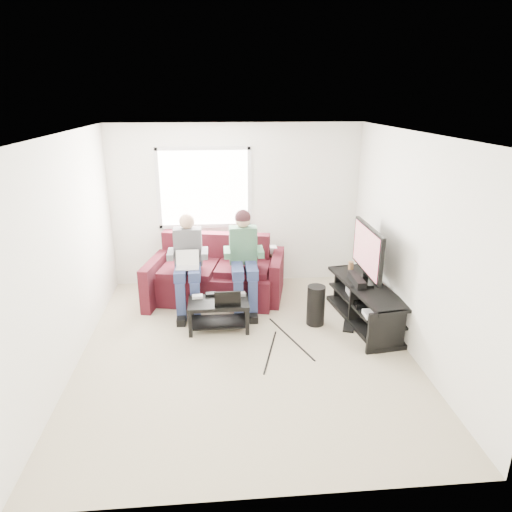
% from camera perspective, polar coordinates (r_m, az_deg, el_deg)
% --- Properties ---
extents(floor, '(4.50, 4.50, 0.00)m').
position_cam_1_polar(floor, '(5.81, -1.32, -11.49)').
color(floor, beige).
rests_on(floor, ground).
extents(ceiling, '(4.50, 4.50, 0.00)m').
position_cam_1_polar(ceiling, '(5.00, -1.55, 15.00)').
color(ceiling, white).
rests_on(ceiling, wall_back).
extents(wall_back, '(4.50, 0.00, 4.50)m').
position_cam_1_polar(wall_back, '(7.43, -2.53, 6.29)').
color(wall_back, white).
rests_on(wall_back, floor).
extents(wall_front, '(4.50, 0.00, 4.50)m').
position_cam_1_polar(wall_front, '(3.22, 1.15, -12.13)').
color(wall_front, white).
rests_on(wall_front, floor).
extents(wall_left, '(0.00, 4.50, 4.50)m').
position_cam_1_polar(wall_left, '(5.52, -22.61, 0.12)').
color(wall_left, white).
rests_on(wall_left, floor).
extents(wall_right, '(0.00, 4.50, 4.50)m').
position_cam_1_polar(wall_right, '(5.74, 18.94, 1.26)').
color(wall_right, white).
rests_on(wall_right, floor).
extents(window, '(1.48, 0.04, 1.28)m').
position_cam_1_polar(window, '(7.34, -6.50, 8.43)').
color(window, white).
rests_on(window, wall_back).
extents(sofa, '(2.21, 1.30, 0.95)m').
position_cam_1_polar(sofa, '(7.06, -4.93, -2.60)').
color(sofa, '#44111F').
rests_on(sofa, floor).
extents(person_left, '(0.40, 0.71, 1.40)m').
position_cam_1_polar(person_left, '(6.57, -8.51, -0.43)').
color(person_left, navy).
rests_on(person_left, sofa).
extents(person_right, '(0.40, 0.71, 1.44)m').
position_cam_1_polar(person_right, '(6.57, -1.55, 0.33)').
color(person_right, navy).
rests_on(person_right, sofa).
extents(laptop_silver, '(0.38, 0.32, 0.24)m').
position_cam_1_polar(laptop_silver, '(6.43, -8.58, -0.96)').
color(laptop_silver, silver).
rests_on(laptop_silver, person_left).
extents(coffee_table, '(0.81, 0.50, 0.40)m').
position_cam_1_polar(coffee_table, '(6.17, -4.70, -6.53)').
color(coffee_table, black).
rests_on(coffee_table, floor).
extents(laptop_black, '(0.35, 0.26, 0.24)m').
position_cam_1_polar(laptop_black, '(6.00, -3.60, -4.87)').
color(laptop_black, black).
rests_on(laptop_black, coffee_table).
extents(controller_a, '(0.14, 0.10, 0.04)m').
position_cam_1_polar(controller_a, '(6.23, -7.33, -5.05)').
color(controller_a, silver).
rests_on(controller_a, coffee_table).
extents(controller_b, '(0.15, 0.10, 0.04)m').
position_cam_1_polar(controller_b, '(6.28, -5.66, -4.78)').
color(controller_b, black).
rests_on(controller_b, coffee_table).
extents(controller_c, '(0.14, 0.10, 0.04)m').
position_cam_1_polar(controller_c, '(6.25, -1.99, -4.79)').
color(controller_c, gray).
rests_on(controller_c, coffee_table).
extents(tv_stand, '(0.71, 1.70, 0.54)m').
position_cam_1_polar(tv_stand, '(6.51, 13.52, -6.07)').
color(tv_stand, black).
rests_on(tv_stand, floor).
extents(tv, '(0.12, 1.10, 0.81)m').
position_cam_1_polar(tv, '(6.31, 13.76, 0.57)').
color(tv, black).
rests_on(tv, tv_stand).
extents(soundbar, '(0.12, 0.50, 0.10)m').
position_cam_1_polar(soundbar, '(6.42, 12.48, -2.92)').
color(soundbar, black).
rests_on(soundbar, tv_stand).
extents(drink_cup, '(0.08, 0.08, 0.12)m').
position_cam_1_polar(drink_cup, '(6.91, 11.77, -1.16)').
color(drink_cup, '#9A6C42').
rests_on(drink_cup, tv_stand).
extents(console_white, '(0.30, 0.22, 0.06)m').
position_cam_1_polar(console_white, '(6.14, 14.72, -7.03)').
color(console_white, silver).
rests_on(console_white, tv_stand).
extents(console_grey, '(0.34, 0.26, 0.08)m').
position_cam_1_polar(console_grey, '(6.73, 12.80, -4.34)').
color(console_grey, gray).
rests_on(console_grey, tv_stand).
extents(console_black, '(0.38, 0.30, 0.07)m').
position_cam_1_polar(console_black, '(6.43, 13.71, -5.63)').
color(console_black, black).
rests_on(console_black, tv_stand).
extents(subwoofer, '(0.25, 0.25, 0.56)m').
position_cam_1_polar(subwoofer, '(6.31, 7.48, -6.13)').
color(subwoofer, black).
rests_on(subwoofer, floor).
extents(keyboard_floor, '(0.28, 0.46, 0.02)m').
position_cam_1_polar(keyboard_floor, '(6.47, 11.55, -8.38)').
color(keyboard_floor, black).
rests_on(keyboard_floor, floor).
extents(end_table, '(0.39, 0.39, 0.68)m').
position_cam_1_polar(end_table, '(7.49, 1.70, -1.54)').
color(end_table, black).
rests_on(end_table, floor).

